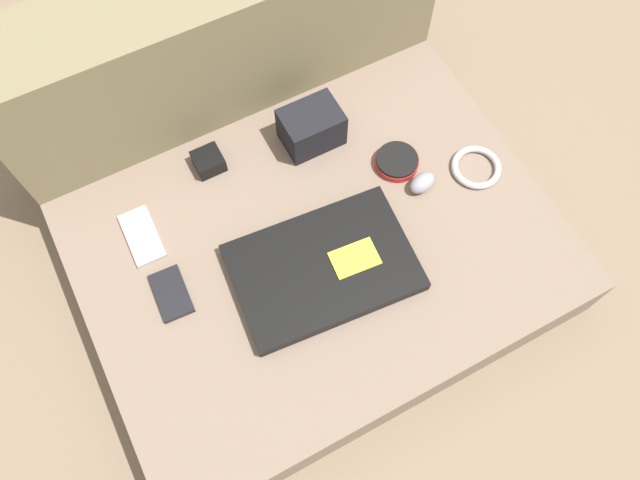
{
  "coord_description": "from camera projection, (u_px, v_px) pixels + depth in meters",
  "views": [
    {
      "loc": [
        -0.24,
        -0.45,
        1.28
      ],
      "look_at": [
        0.0,
        0.0,
        0.17
      ],
      "focal_mm": 35.0,
      "sensor_mm": 36.0,
      "label": 1
    }
  ],
  "objects": [
    {
      "name": "phone_black",
      "position": [
        172.0,
        294.0,
        1.19
      ],
      "size": [
        0.07,
        0.11,
        0.01
      ],
      "rotation": [
        0.0,
        0.0,
        -0.06
      ],
      "color": "black",
      "rests_on": "couch_seat"
    },
    {
      "name": "ground_plane",
      "position": [
        320.0,
        272.0,
        1.38
      ],
      "size": [
        8.0,
        8.0,
        0.0
      ],
      "primitive_type": "plane",
      "color": "#7A6651"
    },
    {
      "name": "laptop",
      "position": [
        323.0,
        267.0,
        1.21
      ],
      "size": [
        0.37,
        0.26,
        0.03
      ],
      "rotation": [
        0.0,
        0.0,
        -0.09
      ],
      "color": "black",
      "rests_on": "couch_seat"
    },
    {
      "name": "phone_silver",
      "position": [
        142.0,
        236.0,
        1.25
      ],
      "size": [
        0.06,
        0.13,
        0.01
      ],
      "rotation": [
        0.0,
        0.0,
        -0.03
      ],
      "color": "#B7B7BC",
      "rests_on": "couch_seat"
    },
    {
      "name": "charger_brick",
      "position": [
        209.0,
        161.0,
        1.3
      ],
      "size": [
        0.06,
        0.06,
        0.04
      ],
      "color": "black",
      "rests_on": "couch_seat"
    },
    {
      "name": "computer_mouse",
      "position": [
        422.0,
        183.0,
        1.28
      ],
      "size": [
        0.07,
        0.05,
        0.04
      ],
      "rotation": [
        0.0,
        0.0,
        0.2
      ],
      "color": "gray",
      "rests_on": "couch_seat"
    },
    {
      "name": "cable_coil",
      "position": [
        476.0,
        167.0,
        1.31
      ],
      "size": [
        0.11,
        0.11,
        0.01
      ],
      "color": "#B2B2B7",
      "rests_on": "couch_seat"
    },
    {
      "name": "couch_seat",
      "position": [
        320.0,
        259.0,
        1.31
      ],
      "size": [
        0.94,
        0.69,
        0.15
      ],
      "color": "#7A6656",
      "rests_on": "ground_plane"
    },
    {
      "name": "speaker_puck",
      "position": [
        397.0,
        162.0,
        1.31
      ],
      "size": [
        0.09,
        0.09,
        0.02
      ],
      "color": "red",
      "rests_on": "couch_seat"
    },
    {
      "name": "couch_backrest",
      "position": [
        223.0,
        62.0,
        1.34
      ],
      "size": [
        0.94,
        0.2,
        0.45
      ],
      "color": "#756B4C",
      "rests_on": "ground_plane"
    },
    {
      "name": "camera_pouch",
      "position": [
        311.0,
        127.0,
        1.31
      ],
      "size": [
        0.12,
        0.09,
        0.09
      ],
      "color": "black",
      "rests_on": "couch_seat"
    }
  ]
}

